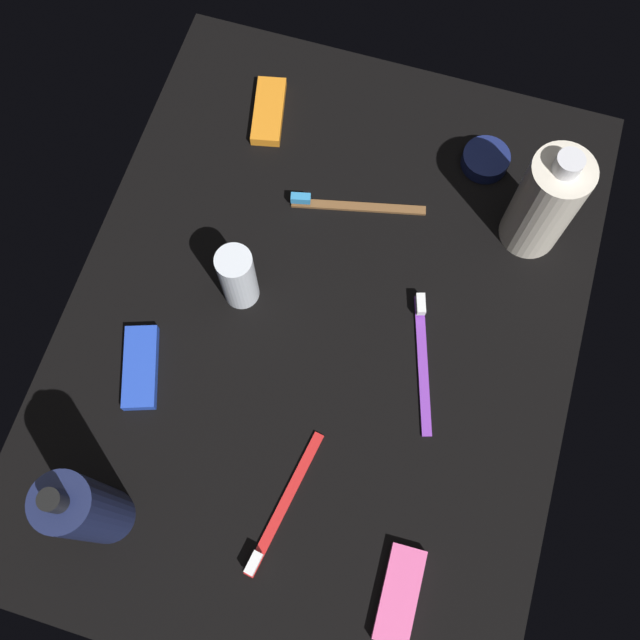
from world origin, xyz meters
TOP-DOWN VIEW (x-y plane):
  - ground_plane at (0.00, 0.00)cm, footprint 84.00×64.00cm
  - lotion_bottle at (-29.21, 16.79)cm, footprint 6.23×6.23cm
  - bodywash_bottle at (20.70, -22.45)cm, footprint 7.58×7.58cm
  - deodorant_stick at (1.64, 10.99)cm, footprint 4.51×4.51cm
  - toothbrush_red at (-22.96, -2.16)cm, footprint 17.94×4.25cm
  - toothbrush_brown at (17.57, 1.35)cm, footprint 5.20×17.81cm
  - toothbrush_purple at (0.12, -13.28)cm, footprint 17.54×6.52cm
  - snack_bar_pink at (-27.68, -17.64)cm, footprint 10.52×4.33cm
  - snack_bar_blue at (-11.58, 19.61)cm, footprint 11.14×7.16cm
  - snack_bar_orange at (28.32, 16.08)cm, footprint 11.01×6.12cm
  - cream_tin_left at (29.27, -14.66)cm, footprint 6.41×6.41cm

SIDE VIEW (x-z plane):
  - ground_plane at x=0.00cm, z-range -1.20..0.00cm
  - toothbrush_red at x=-22.96cm, z-range -0.44..1.66cm
  - toothbrush_brown at x=17.57cm, z-range -0.44..1.66cm
  - toothbrush_purple at x=0.12cm, z-range -0.44..1.66cm
  - snack_bar_pink at x=-27.68cm, z-range 0.00..1.50cm
  - snack_bar_blue at x=-11.58cm, z-range 0.00..1.50cm
  - snack_bar_orange at x=28.32cm, z-range 0.00..1.50cm
  - cream_tin_left at x=29.27cm, z-range 0.00..2.14cm
  - deodorant_stick at x=1.64cm, z-range 0.00..10.39cm
  - bodywash_bottle at x=20.70cm, z-range -0.88..17.33cm
  - lotion_bottle at x=-29.21cm, z-range -1.20..18.95cm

